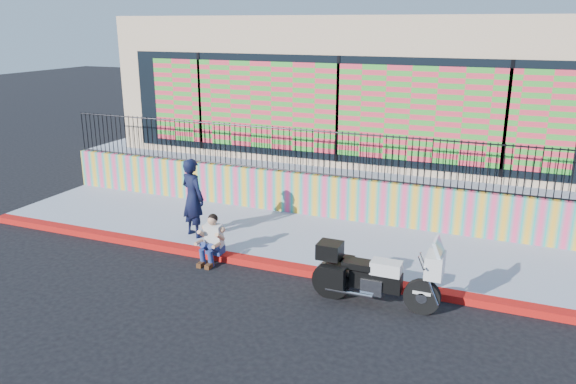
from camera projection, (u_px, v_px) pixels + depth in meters
The scene contains 10 objects.
ground at pixel (276, 269), 12.03m from camera, with size 90.00×90.00×0.00m, color black.
red_curb at pixel (276, 266), 12.01m from camera, with size 16.00×0.30×0.15m, color #A00F0B.
sidewalk at pixel (303, 239), 13.47m from camera, with size 16.00×3.00×0.15m, color #9098AD.
mural_wall at pixel (325, 196), 14.71m from camera, with size 16.00×0.20×1.10m, color #F34074.
metal_fence at pixel (326, 153), 14.37m from camera, with size 15.80×0.04×1.20m, color black, non-canonical shape.
elevated_platform at pixel (373, 158), 19.24m from camera, with size 16.00×10.00×1.25m, color #9098AD.
storefront_building at pixel (375, 81), 18.29m from camera, with size 14.00×8.06×4.00m.
police_motorcycle at pixel (374, 274), 10.34m from camera, with size 2.37×0.78×1.48m.
police_officer at pixel (193, 198), 13.25m from camera, with size 0.69×0.45×1.90m, color black.
seated_man at pixel (211, 244), 12.22m from camera, with size 0.54×0.71×1.06m.
Camera 1 is at (4.47, -10.10, 5.06)m, focal length 35.00 mm.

